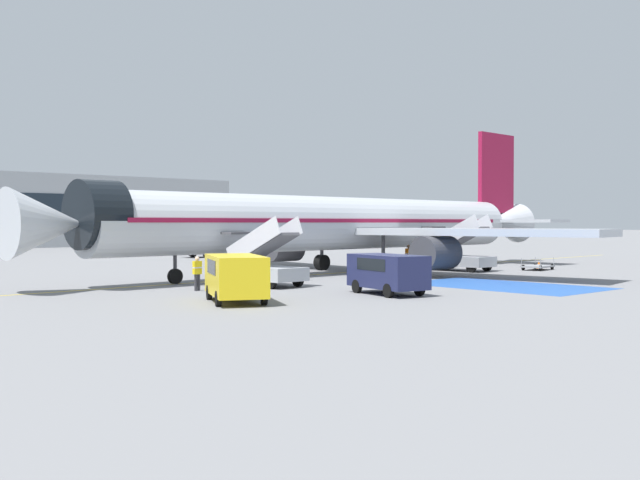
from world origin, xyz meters
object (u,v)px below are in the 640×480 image
baggage_cart (538,266)px  service_van_0 (236,274)px  boarding_stairs_forward (263,268)px  fuel_tanker (229,240)px  ground_crew_2 (409,256)px  service_van_1 (388,270)px  boarding_stairs_aft (458,257)px  ground_crew_1 (420,259)px  ground_crew_0 (197,271)px  traffic_cone_0 (539,265)px  airliner (341,224)px

baggage_cart → service_van_0: bearing=-92.6°
boarding_stairs_forward → fuel_tanker: boarding_stairs_forward is taller
boarding_stairs_forward → ground_crew_2: 14.08m
service_van_1 → baggage_cart: bearing=-154.0°
boarding_stairs_aft → ground_crew_1: (-4.65, -0.51, 0.02)m
baggage_cart → ground_crew_2: (-8.74, 4.48, 0.83)m
boarding_stairs_aft → fuel_tanker: boarding_stairs_aft is taller
boarding_stairs_forward → ground_crew_0: bearing=179.1°
ground_crew_1 → baggage_cart: bearing=141.6°
service_van_1 → traffic_cone_0: (22.93, 6.14, -0.88)m
service_van_0 → traffic_cone_0: bearing=-145.9°
ground_crew_2 → service_van_0: bearing=95.0°
boarding_stairs_forward → ground_crew_1: boarding_stairs_forward is taller
service_van_1 → ground_crew_0: bearing=-41.0°
ground_crew_1 → boarding_stairs_aft: bearing=163.7°
ground_crew_1 → boarding_stairs_forward: bearing=-21.5°
boarding_stairs_forward → boarding_stairs_aft: boarding_stairs_aft is taller
boarding_stairs_forward → ground_crew_2: size_ratio=2.84×
airliner → ground_crew_0: airliner is taller
boarding_stairs_forward → ground_crew_0: 4.18m
fuel_tanker → service_van_0: 43.74m
airliner → boarding_stairs_aft: 8.76m
boarding_stairs_aft → ground_crew_0: size_ratio=3.12×
airliner → baggage_cart: bearing=-122.7°
service_van_0 → ground_crew_2: bearing=-132.6°
service_van_0 → traffic_cone_0: 30.57m
fuel_tanker → baggage_cart: bearing=3.0°
boarding_stairs_aft → ground_crew_1: 4.68m
service_van_0 → traffic_cone_0: service_van_0 is taller
service_van_1 → ground_crew_1: (11.62, 7.89, -0.13)m
boarding_stairs_aft → baggage_cart: size_ratio=1.89×
service_van_1 → boarding_stairs_forward: bearing=-67.0°
ground_crew_1 → ground_crew_0: bearing=-21.4°
fuel_tanker → ground_crew_1: bearing=-14.6°
service_van_0 → service_van_1: bearing=-168.6°
service_van_0 → baggage_cart: service_van_0 is taller
ground_crew_0 → ground_crew_2: bearing=-172.1°
baggage_cart → ground_crew_0: bearing=-104.2°
service_van_0 → ground_crew_2: size_ratio=2.65×
boarding_stairs_aft → ground_crew_0: 21.92m
airliner → ground_crew_0: (-14.46, -4.85, -2.33)m
service_van_0 → ground_crew_0: (1.70, 5.63, -0.22)m
baggage_cart → ground_crew_2: ground_crew_2 is taller
boarding_stairs_aft → service_van_0: 24.48m
service_van_0 → fuel_tanker: bearing=-98.6°
service_van_1 → ground_crew_1: size_ratio=2.61×
airliner → fuel_tanker: (8.73, 25.48, -1.70)m
boarding_stairs_forward → ground_crew_1: (13.08, 0.23, 0.05)m
service_van_0 → traffic_cone_0: (30.26, 4.22, -0.95)m
service_van_1 → baggage_cart: size_ratio=1.62×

